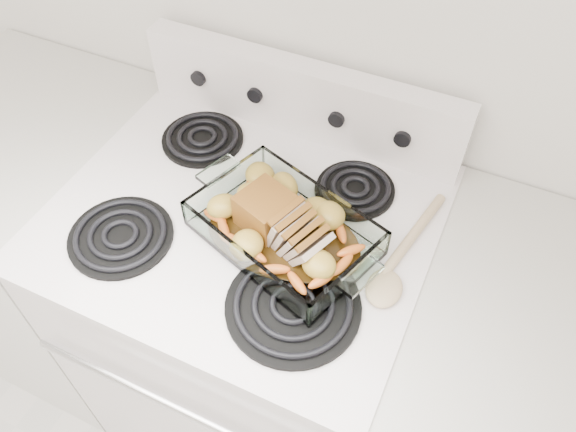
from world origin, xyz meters
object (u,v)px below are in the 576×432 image
at_px(counter_right, 499,429).
at_px(baking_dish, 284,233).
at_px(pork_roast, 275,221).
at_px(electric_range, 253,322).
at_px(counter_left, 59,243).

xyz_separation_m(counter_right, baking_dish, (-0.56, -0.03, 0.50)).
xyz_separation_m(baking_dish, pork_roast, (-0.02, -0.00, 0.03)).
bearing_deg(baking_dish, counter_right, 21.98).
bearing_deg(counter_right, pork_roast, -177.07).
height_order(counter_right, pork_roast, pork_roast).
relative_size(baking_dish, pork_roast, 1.75).
height_order(electric_range, baking_dish, electric_range).
xyz_separation_m(electric_range, counter_right, (0.66, -0.00, -0.02)).
bearing_deg(pork_roast, baking_dish, 15.99).
relative_size(counter_right, pork_roast, 4.74).
relative_size(counter_left, baking_dish, 2.71).
bearing_deg(electric_range, counter_right, -0.10).
xyz_separation_m(electric_range, counter_left, (-0.67, -0.00, -0.02)).
distance_m(electric_range, counter_right, 0.67).
relative_size(counter_left, pork_roast, 4.74).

